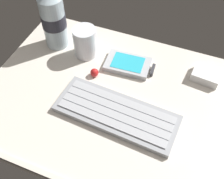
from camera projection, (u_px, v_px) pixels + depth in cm
name	position (u px, v px, depth cm)	size (l,w,h in cm)	color
ground_plane	(112.00, 100.00, 69.06)	(64.00, 48.00, 2.80)	beige
keyboard	(117.00, 113.00, 64.42)	(29.61, 12.72, 1.70)	#93969B
handheld_device	(130.00, 65.00, 74.39)	(13.18, 8.45, 1.50)	#B7BABF
juice_cup	(85.00, 43.00, 75.16)	(6.40, 6.40, 8.50)	silver
water_bottle	(53.00, 18.00, 73.90)	(6.73, 6.73, 20.80)	silver
charger_block	(206.00, 75.00, 71.42)	(7.00, 5.60, 2.40)	white
trackball_mouse	(94.00, 73.00, 72.10)	(2.20, 2.20, 2.20)	red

